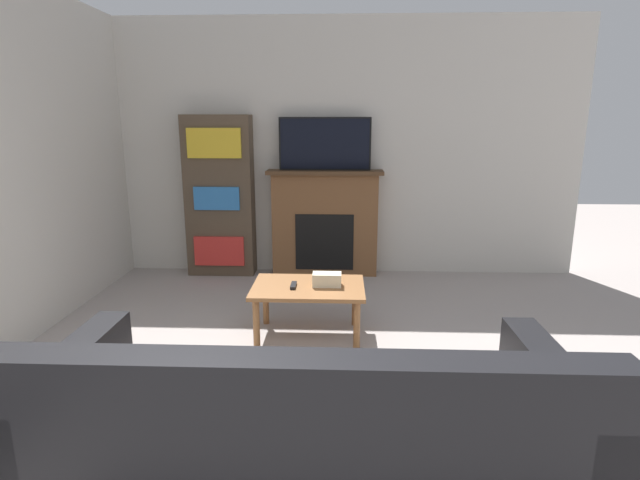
# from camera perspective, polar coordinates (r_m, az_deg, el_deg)

# --- Properties ---
(wall_back) EXTENTS (5.42, 0.06, 2.70)m
(wall_back) POSITION_cam_1_polar(r_m,az_deg,el_deg) (5.45, 0.71, 10.31)
(wall_back) COLOR beige
(wall_back) RESTS_ON ground_plane
(fireplace) EXTENTS (1.23, 0.28, 1.14)m
(fireplace) POSITION_cam_1_polar(r_m,az_deg,el_deg) (5.41, 0.55, 2.00)
(fireplace) COLOR brown
(fireplace) RESTS_ON ground_plane
(tv) EXTENTS (0.96, 0.03, 0.55)m
(tv) POSITION_cam_1_polar(r_m,az_deg,el_deg) (5.28, 0.56, 10.92)
(tv) COLOR black
(tv) RESTS_ON fireplace
(couch) EXTENTS (2.25, 0.98, 0.89)m
(couch) POSITION_cam_1_polar(r_m,az_deg,el_deg) (2.32, -1.71, -22.55)
(couch) COLOR black
(couch) RESTS_ON ground_plane
(coffee_table) EXTENTS (0.86, 0.59, 0.42)m
(coffee_table) POSITION_cam_1_polar(r_m,az_deg,el_deg) (3.87, -1.35, -6.03)
(coffee_table) COLOR brown
(coffee_table) RESTS_ON ground_plane
(tissue_box) EXTENTS (0.22, 0.12, 0.10)m
(tissue_box) POSITION_cam_1_polar(r_m,az_deg,el_deg) (3.84, 0.80, -4.53)
(tissue_box) COLOR beige
(tissue_box) RESTS_ON coffee_table
(remote_control) EXTENTS (0.04, 0.15, 0.02)m
(remote_control) POSITION_cam_1_polar(r_m,az_deg,el_deg) (3.83, -3.05, -5.20)
(remote_control) COLOR black
(remote_control) RESTS_ON coffee_table
(bookshelf) EXTENTS (0.72, 0.29, 1.71)m
(bookshelf) POSITION_cam_1_polar(r_m,az_deg,el_deg) (5.49, -11.39, 4.90)
(bookshelf) COLOR #4C3D2D
(bookshelf) RESTS_ON ground_plane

